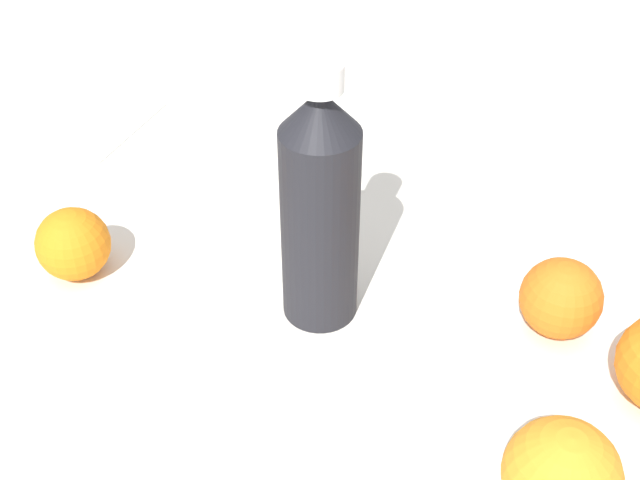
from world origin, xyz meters
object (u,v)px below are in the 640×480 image
at_px(orange_1, 561,476).
at_px(orange_3, 561,298).
at_px(folded_napkin, 91,121).
at_px(orange_0, 73,244).
at_px(water_bottle, 320,207).

height_order(orange_1, orange_3, orange_1).
bearing_deg(orange_1, orange_3, 104.88).
distance_m(orange_3, folded_napkin, 0.60).
height_order(orange_0, orange_3, orange_3).
bearing_deg(orange_1, orange_0, 174.83).
relative_size(water_bottle, orange_1, 2.98).
bearing_deg(orange_3, water_bottle, -159.09).
bearing_deg(orange_1, folded_napkin, 157.75).
bearing_deg(orange_3, orange_1, -75.12).
relative_size(orange_0, orange_1, 0.85).
bearing_deg(orange_0, orange_3, 18.24).
distance_m(orange_1, orange_3, 0.19).
bearing_deg(water_bottle, orange_1, -168.28).
bearing_deg(orange_0, orange_1, -5.17).
bearing_deg(water_bottle, orange_3, -123.68).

